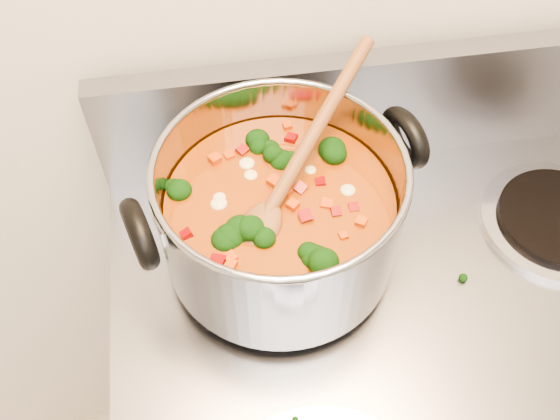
# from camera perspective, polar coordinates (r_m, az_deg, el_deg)

# --- Properties ---
(stockpot) EXTENTS (0.33, 0.26, 0.16)m
(stockpot) POSITION_cam_1_polar(r_m,az_deg,el_deg) (0.67, -0.05, -0.33)
(stockpot) COLOR #9FA0A7
(stockpot) RESTS_ON electric_range
(wooden_spoon) EXTENTS (0.20, 0.23, 0.11)m
(wooden_spoon) POSITION_cam_1_polar(r_m,az_deg,el_deg) (0.65, 0.72, 2.88)
(wooden_spoon) COLOR brown
(wooden_spoon) RESTS_ON stockpot
(cooktop_crumbs) EXTENTS (0.36, 0.20, 0.01)m
(cooktop_crumbs) POSITION_cam_1_polar(r_m,az_deg,el_deg) (0.75, -4.98, -2.61)
(cooktop_crumbs) COLOR black
(cooktop_crumbs) RESTS_ON electric_range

